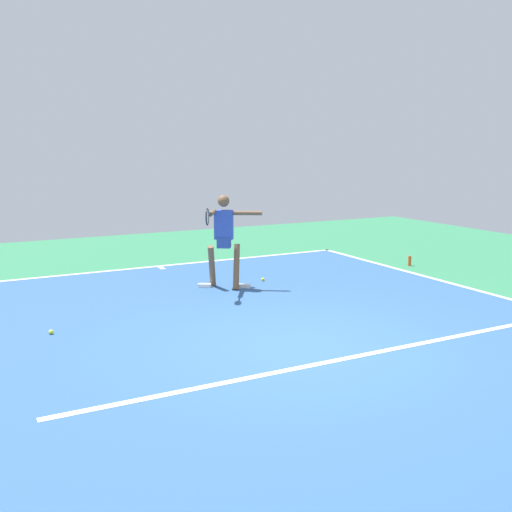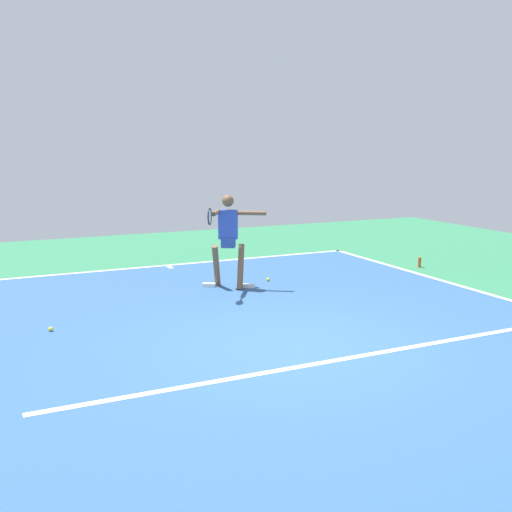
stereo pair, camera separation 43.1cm
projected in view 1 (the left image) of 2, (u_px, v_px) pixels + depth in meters
The scene contains 9 objects.
ground_plane at pixel (301, 345), 7.75m from camera, with size 21.87×21.87×0.00m, color #2D754C.
court_surface at pixel (301, 345), 7.75m from camera, with size 9.02×11.93×0.00m, color #2D5484.
court_line_baseline_near at pixel (158, 266), 12.90m from camera, with size 9.02×0.10×0.01m, color white.
court_line_service at pixel (330, 362), 7.15m from camera, with size 6.77×0.10×0.01m, color white.
court_line_centre_mark at pixel (161, 268), 12.73m from camera, with size 0.10×0.30×0.01m, color white.
tennis_player at pixel (224, 235), 10.72m from camera, with size 1.31×1.12×1.74m.
tennis_ball_far_corner at pixel (263, 279), 11.47m from camera, with size 0.07×0.07×0.07m, color yellow.
tennis_ball_near_service_line at pixel (51, 332), 8.20m from camera, with size 0.07×0.07×0.07m, color #CCE033.
water_bottle at pixel (410, 261), 12.94m from camera, with size 0.07×0.07×0.22m, color #D84C1E.
Camera 1 is at (3.95, 6.29, 2.57)m, focal length 41.24 mm.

